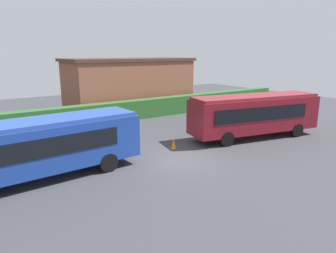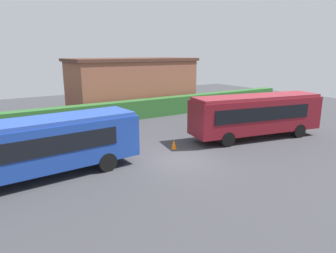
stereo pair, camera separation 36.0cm
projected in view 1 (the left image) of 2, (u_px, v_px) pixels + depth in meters
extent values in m
plane|color=#38383D|center=(180.00, 160.00, 17.62)|extent=(64.00, 64.00, 0.00)
cube|color=navy|center=(37.00, 147.00, 14.62)|extent=(10.17, 3.04, 2.22)
cube|color=#2747A0|center=(35.00, 123.00, 14.34)|extent=(9.86, 2.83, 0.20)
cube|color=black|center=(24.00, 137.00, 15.35)|extent=(7.83, 0.48, 0.89)
cube|color=black|center=(38.00, 149.00, 13.41)|extent=(7.83, 0.48, 0.89)
cube|color=black|center=(128.00, 126.00, 17.55)|extent=(0.15, 2.04, 0.93)
cube|color=silver|center=(128.00, 115.00, 17.40)|extent=(0.12, 1.37, 0.28)
cylinder|color=black|center=(90.00, 151.00, 17.63)|extent=(1.01, 0.34, 1.00)
cylinder|color=black|center=(108.00, 162.00, 15.87)|extent=(1.01, 0.34, 1.00)
sphere|color=silver|center=(123.00, 141.00, 18.33)|extent=(0.22, 0.22, 0.22)
sphere|color=silver|center=(135.00, 146.00, 17.28)|extent=(0.22, 0.22, 0.22)
cube|color=maroon|center=(255.00, 114.00, 22.00)|extent=(10.09, 4.36, 2.37)
cube|color=maroon|center=(256.00, 97.00, 21.70)|extent=(9.76, 4.11, 0.20)
cube|color=black|center=(241.00, 108.00, 22.92)|extent=(7.49, 1.59, 0.95)
cube|color=black|center=(263.00, 114.00, 20.72)|extent=(7.49, 1.59, 0.95)
cube|color=black|center=(306.00, 106.00, 23.79)|extent=(0.44, 1.96, 0.99)
cube|color=silver|center=(307.00, 97.00, 23.62)|extent=(0.31, 1.31, 0.28)
cylinder|color=black|center=(276.00, 124.00, 24.43)|extent=(1.04, 0.48, 1.00)
cylinder|color=black|center=(297.00, 130.00, 22.44)|extent=(1.04, 0.48, 1.00)
cylinder|color=black|center=(210.00, 131.00, 22.14)|extent=(1.04, 0.48, 1.00)
cylinder|color=black|center=(227.00, 139.00, 20.15)|extent=(1.04, 0.48, 1.00)
sphere|color=silver|center=(298.00, 118.00, 24.65)|extent=(0.22, 0.22, 0.22)
sphere|color=silver|center=(312.00, 121.00, 23.46)|extent=(0.22, 0.22, 0.22)
cube|color=#4C6B47|center=(76.00, 145.00, 19.14)|extent=(0.35, 0.37, 0.82)
cube|color=black|center=(75.00, 133.00, 18.96)|extent=(0.45, 0.52, 0.71)
sphere|color=beige|center=(75.00, 126.00, 18.85)|extent=(0.22, 0.22, 0.22)
cube|color=#334C8C|center=(94.00, 147.00, 18.63)|extent=(0.26, 0.26, 0.90)
cube|color=olive|center=(94.00, 134.00, 18.43)|extent=(0.40, 0.29, 0.78)
sphere|color=brown|center=(93.00, 125.00, 18.31)|extent=(0.25, 0.25, 0.25)
cube|color=#2A5D28|center=(101.00, 113.00, 26.64)|extent=(44.00, 1.15, 1.75)
cube|color=brown|center=(129.00, 86.00, 32.12)|extent=(12.58, 5.90, 5.19)
cube|color=#4C2D23|center=(128.00, 60.00, 31.47)|extent=(13.08, 6.13, 0.30)
cone|color=orange|center=(174.00, 144.00, 19.70)|extent=(0.36, 0.36, 0.60)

